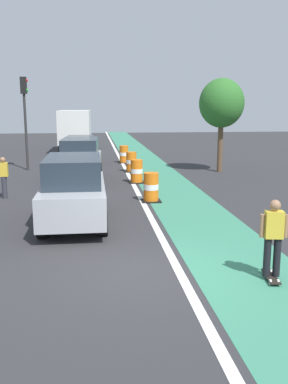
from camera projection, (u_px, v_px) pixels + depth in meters
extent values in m
plane|color=#2D2D30|center=(137.00, 272.00, 9.20)|extent=(100.00, 100.00, 0.00)
cube|color=#387F60|center=(161.00, 178.00, 21.16)|extent=(2.50, 80.00, 0.01)
cube|color=silver|center=(131.00, 179.00, 20.99)|extent=(0.20, 80.00, 0.01)
cube|color=black|center=(271.00, 276.00, 8.78)|extent=(0.33, 0.82, 0.02)
cylinder|color=silver|center=(278.00, 282.00, 8.52)|extent=(0.06, 0.11, 0.11)
cylinder|color=silver|center=(270.00, 282.00, 8.53)|extent=(0.06, 0.11, 0.11)
cylinder|color=silver|center=(271.00, 272.00, 9.03)|extent=(0.06, 0.11, 0.11)
cylinder|color=silver|center=(264.00, 272.00, 9.04)|extent=(0.06, 0.11, 0.11)
cylinder|color=black|center=(277.00, 257.00, 8.69)|extent=(0.15, 0.15, 0.82)
cylinder|color=black|center=(267.00, 257.00, 8.70)|extent=(0.15, 0.15, 0.82)
cube|color=gold|center=(274.00, 225.00, 8.56)|extent=(0.39, 0.27, 0.56)
cylinder|color=#9E7051|center=(286.00, 226.00, 8.56)|extent=(0.09, 0.09, 0.48)
cylinder|color=#9E7051|center=(262.00, 226.00, 8.57)|extent=(0.09, 0.09, 0.48)
sphere|color=#9E7051|center=(275.00, 205.00, 8.48)|extent=(0.22, 0.22, 0.22)
cube|color=#9EA0A5|center=(74.00, 198.00, 12.93)|extent=(1.84, 4.60, 0.90)
cube|color=#232D38|center=(73.00, 170.00, 12.77)|extent=(1.62, 2.85, 0.80)
cylinder|color=black|center=(52.00, 202.00, 14.32)|extent=(0.28, 0.68, 0.68)
cylinder|color=black|center=(101.00, 201.00, 14.51)|extent=(0.28, 0.68, 0.68)
cylinder|color=black|center=(42.00, 225.00, 11.54)|extent=(0.28, 0.68, 0.68)
cylinder|color=black|center=(102.00, 224.00, 11.73)|extent=(0.28, 0.68, 0.68)
cube|color=#9EA0A5|center=(81.00, 165.00, 20.22)|extent=(2.03, 4.67, 0.90)
cube|color=#232D38|center=(80.00, 147.00, 20.06)|extent=(1.74, 2.92, 0.80)
cylinder|color=black|center=(67.00, 170.00, 21.65)|extent=(0.31, 0.69, 0.68)
cylinder|color=black|center=(99.00, 170.00, 21.77)|extent=(0.31, 0.69, 0.68)
cylinder|color=black|center=(60.00, 179.00, 18.86)|extent=(0.31, 0.69, 0.68)
cylinder|color=black|center=(97.00, 179.00, 18.98)|extent=(0.31, 0.69, 0.68)
cube|color=#9EA0A5|center=(81.00, 151.00, 27.42)|extent=(2.01, 4.17, 0.72)
cube|color=#232D38|center=(80.00, 141.00, 27.05)|extent=(1.69, 1.79, 0.64)
cylinder|color=black|center=(70.00, 154.00, 28.68)|extent=(0.31, 0.69, 0.68)
cylinder|color=black|center=(95.00, 154.00, 28.80)|extent=(0.31, 0.69, 0.68)
cylinder|color=black|center=(66.00, 159.00, 26.19)|extent=(0.31, 0.69, 0.68)
cylinder|color=black|center=(93.00, 159.00, 26.31)|extent=(0.31, 0.69, 0.68)
cylinder|color=orange|center=(151.00, 195.00, 15.98)|extent=(0.56, 0.56, 0.42)
cylinder|color=white|center=(151.00, 187.00, 15.92)|extent=(0.57, 0.57, 0.21)
cylinder|color=orange|center=(151.00, 178.00, 15.86)|extent=(0.56, 0.56, 0.42)
cube|color=black|center=(151.00, 201.00, 16.03)|extent=(0.73, 0.73, 0.04)
cylinder|color=orange|center=(137.00, 177.00, 19.90)|extent=(0.56, 0.56, 0.42)
cylinder|color=white|center=(137.00, 171.00, 19.84)|extent=(0.57, 0.57, 0.21)
cylinder|color=orange|center=(137.00, 164.00, 19.77)|extent=(0.56, 0.56, 0.42)
cube|color=black|center=(137.00, 182.00, 19.94)|extent=(0.73, 0.73, 0.04)
cylinder|color=orange|center=(131.00, 167.00, 23.24)|extent=(0.56, 0.56, 0.42)
cylinder|color=white|center=(131.00, 162.00, 23.18)|extent=(0.57, 0.57, 0.21)
cylinder|color=orange|center=(131.00, 156.00, 23.12)|extent=(0.56, 0.56, 0.42)
cube|color=black|center=(131.00, 171.00, 23.29)|extent=(0.73, 0.73, 0.04)
cylinder|color=orange|center=(124.00, 159.00, 26.98)|extent=(0.56, 0.56, 0.42)
cylinder|color=white|center=(124.00, 154.00, 26.92)|extent=(0.57, 0.57, 0.21)
cylinder|color=orange|center=(124.00, 149.00, 26.86)|extent=(0.56, 0.56, 0.42)
cube|color=black|center=(124.00, 162.00, 27.03)|extent=(0.73, 0.73, 0.04)
cube|color=silver|center=(75.00, 127.00, 33.11)|extent=(2.42, 5.65, 2.50)
cube|color=#19478C|center=(78.00, 130.00, 36.95)|extent=(2.24, 1.95, 2.10)
cylinder|color=black|center=(67.00, 142.00, 36.86)|extent=(0.32, 0.97, 0.96)
cylinder|color=black|center=(90.00, 142.00, 37.06)|extent=(0.32, 0.97, 0.96)
cylinder|color=black|center=(61.00, 148.00, 31.94)|extent=(0.32, 0.97, 0.96)
cylinder|color=black|center=(89.00, 147.00, 32.13)|extent=(0.32, 0.97, 0.96)
cylinder|color=#2D2D2D|center=(26.00, 133.00, 23.58)|extent=(0.14, 0.14, 4.20)
cube|color=black|center=(23.00, 85.00, 23.08)|extent=(0.32, 0.32, 0.90)
sphere|color=red|center=(26.00, 80.00, 23.05)|extent=(0.16, 0.16, 0.16)
sphere|color=green|center=(27.00, 90.00, 23.15)|extent=(0.16, 0.16, 0.16)
cylinder|color=#33333D|center=(4.00, 187.00, 16.51)|extent=(0.20, 0.20, 0.86)
cube|color=gold|center=(3.00, 170.00, 16.37)|extent=(0.34, 0.20, 0.54)
sphere|color=#9E7051|center=(3.00, 160.00, 16.30)|extent=(0.20, 0.20, 0.20)
cylinder|color=brown|center=(220.00, 148.00, 23.09)|extent=(0.28, 0.28, 2.60)
ellipsoid|color=#2D6B28|center=(222.00, 103.00, 22.61)|extent=(2.40, 2.40, 2.60)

